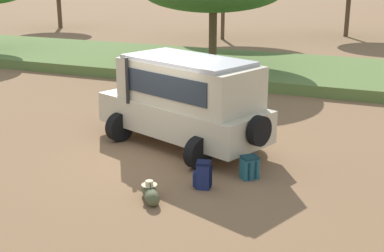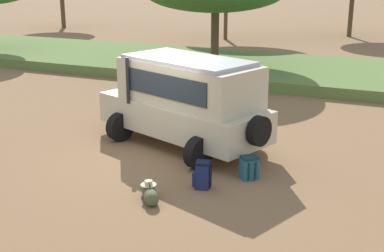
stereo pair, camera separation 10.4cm
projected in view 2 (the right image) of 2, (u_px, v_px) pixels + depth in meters
name	position (u px, v px, depth m)	size (l,w,h in m)	color
ground_plane	(158.00, 156.00, 13.92)	(320.00, 320.00, 0.00)	olive
grass_bank	(272.00, 70.00, 23.83)	(120.00, 7.00, 0.44)	#5B7538
safari_vehicle	(185.00, 100.00, 14.30)	(5.42, 3.74, 2.44)	beige
backpack_beside_front_wheel	(202.00, 175.00, 11.84)	(0.45, 0.36, 0.63)	navy
backpack_cluster_center	(249.00, 168.00, 12.38)	(0.50, 0.50, 0.55)	#235B6B
duffel_bag_low_black_case	(149.00, 193.00, 11.29)	(0.66, 0.78, 0.40)	#4C5133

